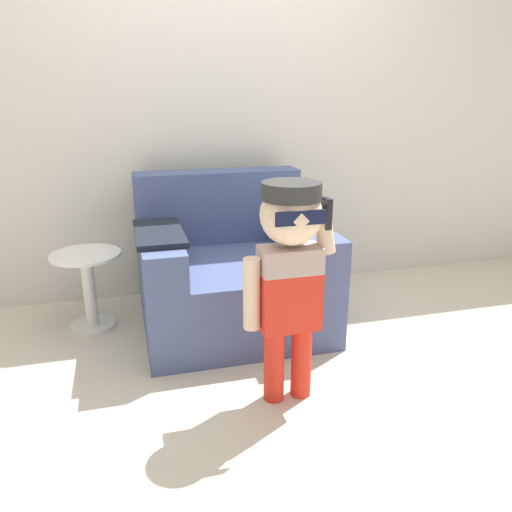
# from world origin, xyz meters

# --- Properties ---
(ground_plane) EXTENTS (10.00, 10.00, 0.00)m
(ground_plane) POSITION_xyz_m (0.00, 0.00, 0.00)
(ground_plane) COLOR beige
(wall_back) EXTENTS (10.00, 0.05, 2.60)m
(wall_back) POSITION_xyz_m (0.00, 0.87, 1.30)
(wall_back) COLOR silver
(wall_back) RESTS_ON ground_plane
(armchair) EXTENTS (1.07, 1.01, 0.88)m
(armchair) POSITION_xyz_m (-0.06, 0.28, 0.32)
(armchair) COLOR #475684
(armchair) RESTS_ON ground_plane
(person_child) EXTENTS (0.41, 0.31, 1.01)m
(person_child) POSITION_xyz_m (0.01, -0.60, 0.67)
(person_child) COLOR red
(person_child) RESTS_ON ground_plane
(side_table) EXTENTS (0.40, 0.40, 0.47)m
(side_table) POSITION_xyz_m (-0.89, 0.40, 0.28)
(side_table) COLOR white
(side_table) RESTS_ON ground_plane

